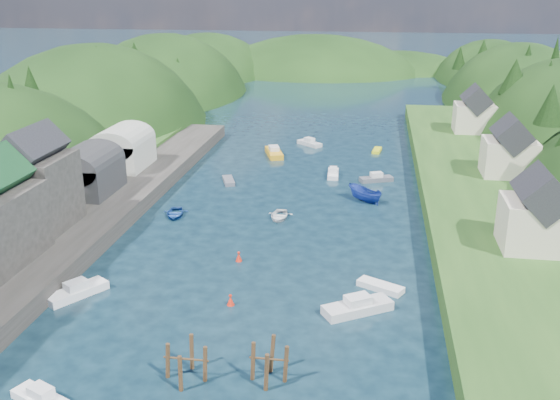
% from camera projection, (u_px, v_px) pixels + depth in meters
% --- Properties ---
extents(ground, '(600.00, 600.00, 0.00)m').
position_uv_depth(ground, '(302.00, 178.00, 93.89)').
color(ground, black).
rests_on(ground, ground).
extents(hillside_left, '(44.00, 245.56, 52.00)m').
position_uv_depth(hillside_left, '(96.00, 170.00, 126.34)').
color(hillside_left, black).
rests_on(hillside_left, ground).
extents(far_hills, '(103.00, 68.00, 44.00)m').
position_uv_depth(far_hills, '(348.00, 102.00, 213.01)').
color(far_hills, black).
rests_on(far_hills, ground).
extents(hill_trees, '(92.11, 148.22, 12.94)m').
position_uv_depth(hill_trees, '(315.00, 89.00, 103.16)').
color(hill_trees, black).
rests_on(hill_trees, ground).
extents(quay_left, '(12.00, 110.00, 2.00)m').
position_uv_depth(quay_left, '(55.00, 238.00, 69.02)').
color(quay_left, '#2D2B28').
rests_on(quay_left, ground).
extents(boat_sheds, '(7.00, 21.00, 7.50)m').
position_uv_depth(boat_sheds, '(105.00, 156.00, 85.63)').
color(boat_sheds, '#2D2D30').
rests_on(boat_sheds, quay_left).
extents(terrace_right, '(16.00, 120.00, 2.40)m').
position_uv_depth(terrace_right, '(485.00, 200.00, 80.57)').
color(terrace_right, '#234719').
rests_on(terrace_right, ground).
extents(right_bank_cottages, '(9.00, 59.24, 8.41)m').
position_uv_depth(right_bank_cottages, '(502.00, 150.00, 86.39)').
color(right_bank_cottages, beige).
rests_on(right_bank_cottages, terrace_right).
extents(piling_cluster_near, '(3.41, 3.16, 3.47)m').
position_uv_depth(piling_cluster_near, '(186.00, 365.00, 45.75)').
color(piling_cluster_near, '#382314').
rests_on(piling_cluster_near, ground).
extents(piling_cluster_far, '(2.92, 2.75, 3.65)m').
position_uv_depth(piling_cluster_far, '(269.00, 366.00, 45.56)').
color(piling_cluster_far, '#382314').
rests_on(piling_cluster_far, ground).
extents(channel_buoy_near, '(0.70, 0.70, 1.10)m').
position_uv_depth(channel_buoy_near, '(231.00, 300.00, 56.58)').
color(channel_buoy_near, red).
rests_on(channel_buoy_near, ground).
extents(channel_buoy_far, '(0.70, 0.70, 1.10)m').
position_uv_depth(channel_buoy_far, '(239.00, 257.00, 65.55)').
color(channel_buoy_far, red).
rests_on(channel_buoy_far, ground).
extents(moored_boats, '(33.27, 90.86, 2.18)m').
position_uv_depth(moored_boats, '(255.00, 241.00, 69.35)').
color(moored_boats, '#585B65').
rests_on(moored_boats, ground).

